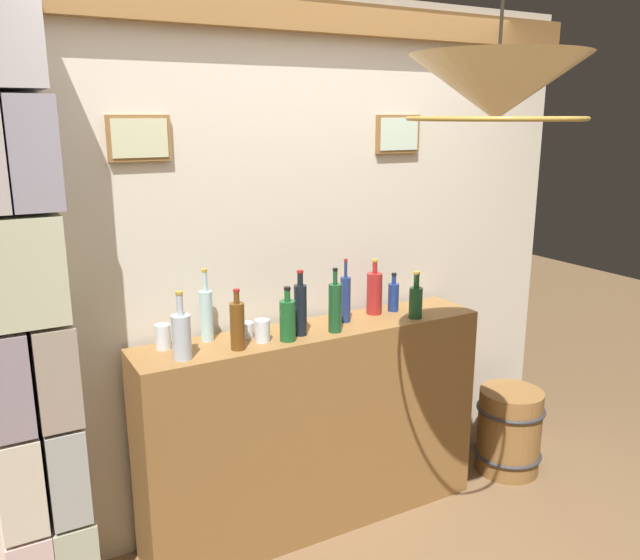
# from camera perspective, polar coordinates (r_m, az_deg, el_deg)

# --- Properties ---
(panelled_rear_partition) EXTENTS (3.27, 0.15, 2.56)m
(panelled_rear_partition) POSITION_cam_1_polar(r_m,az_deg,el_deg) (3.20, -2.56, 2.45)
(panelled_rear_partition) COLOR beige
(panelled_rear_partition) RESTS_ON ground
(stone_pillar) EXTENTS (0.34, 0.40, 2.49)m
(stone_pillar) POSITION_cam_1_polar(r_m,az_deg,el_deg) (2.74, -24.63, -3.36)
(stone_pillar) COLOR beige
(stone_pillar) RESTS_ON ground
(bar_shelf_unit) EXTENTS (1.73, 0.33, 1.03)m
(bar_shelf_unit) POSITION_cam_1_polar(r_m,az_deg,el_deg) (3.28, -0.44, -12.90)
(bar_shelf_unit) COLOR olive
(bar_shelf_unit) RESTS_ON ground
(liquor_bottle_rye) EXTENTS (0.07, 0.07, 0.24)m
(liquor_bottle_rye) POSITION_cam_1_polar(r_m,az_deg,el_deg) (3.25, 8.41, -1.82)
(liquor_bottle_rye) COLOR #194A26
(liquor_bottle_rye) RESTS_ON bar_shelf_unit
(liquor_bottle_bourbon) EXTENTS (0.06, 0.06, 0.27)m
(liquor_bottle_bourbon) POSITION_cam_1_polar(r_m,az_deg,el_deg) (2.80, -7.27, -3.94)
(liquor_bottle_bourbon) COLOR brown
(liquor_bottle_bourbon) RESTS_ON bar_shelf_unit
(liquor_bottle_brandy) EXTENTS (0.06, 0.06, 0.31)m
(liquor_bottle_brandy) POSITION_cam_1_polar(r_m,az_deg,el_deg) (2.96, -1.73, -2.50)
(liquor_bottle_brandy) COLOR black
(liquor_bottle_brandy) RESTS_ON bar_shelf_unit
(liquor_bottle_vodka) EXTENTS (0.08, 0.08, 0.29)m
(liquor_bottle_vodka) POSITION_cam_1_polar(r_m,az_deg,el_deg) (2.74, -12.08, -4.77)
(liquor_bottle_vodka) COLOR #B1BFCA
(liquor_bottle_vodka) RESTS_ON bar_shelf_unit
(liquor_bottle_gin) EXTENTS (0.06, 0.06, 0.20)m
(liquor_bottle_gin) POSITION_cam_1_polar(r_m,az_deg,el_deg) (3.36, 6.47, -1.42)
(liquor_bottle_gin) COLOR navy
(liquor_bottle_gin) RESTS_ON bar_shelf_unit
(liquor_bottle_whiskey) EXTENTS (0.08, 0.08, 0.28)m
(liquor_bottle_whiskey) POSITION_cam_1_polar(r_m,az_deg,el_deg) (3.29, 4.80, -1.11)
(liquor_bottle_whiskey) COLOR maroon
(liquor_bottle_whiskey) RESTS_ON bar_shelf_unit
(liquor_bottle_sherry) EXTENTS (0.06, 0.06, 0.33)m
(liquor_bottle_sherry) POSITION_cam_1_polar(r_m,az_deg,el_deg) (2.93, -9.96, -2.94)
(liquor_bottle_sherry) COLOR #A9D3D5
(liquor_bottle_sherry) RESTS_ON bar_shelf_unit
(liquor_bottle_scotch) EXTENTS (0.05, 0.05, 0.31)m
(liquor_bottle_scotch) POSITION_cam_1_polar(r_m,az_deg,el_deg) (3.15, 2.25, -1.63)
(liquor_bottle_scotch) COLOR navy
(liquor_bottle_scotch) RESTS_ON bar_shelf_unit
(liquor_bottle_tequila) EXTENTS (0.06, 0.06, 0.30)m
(liquor_bottle_tequila) POSITION_cam_1_polar(r_m,az_deg,el_deg) (3.00, 1.33, -2.38)
(liquor_bottle_tequila) COLOR #194B25
(liquor_bottle_tequila) RESTS_ON bar_shelf_unit
(liquor_bottle_port) EXTENTS (0.07, 0.07, 0.25)m
(liquor_bottle_port) POSITION_cam_1_polar(r_m,az_deg,el_deg) (2.90, -2.87, -3.50)
(liquor_bottle_port) COLOR #195626
(liquor_bottle_port) RESTS_ON bar_shelf_unit
(glass_tumbler_rocks) EXTENTS (0.07, 0.07, 0.10)m
(glass_tumbler_rocks) POSITION_cam_1_polar(r_m,az_deg,el_deg) (2.90, -5.10, -4.46)
(glass_tumbler_rocks) COLOR silver
(glass_tumbler_rocks) RESTS_ON bar_shelf_unit
(glass_tumbler_highball) EXTENTS (0.07, 0.07, 0.11)m
(glass_tumbler_highball) POSITION_cam_1_polar(r_m,az_deg,el_deg) (2.89, -13.63, -4.86)
(glass_tumbler_highball) COLOR silver
(glass_tumbler_highball) RESTS_ON bar_shelf_unit
(glass_tumbler_shot) EXTENTS (0.06, 0.06, 0.07)m
(glass_tumbler_shot) POSITION_cam_1_polar(r_m,az_deg,el_deg) (2.97, -6.47, -4.39)
(glass_tumbler_shot) COLOR silver
(glass_tumbler_shot) RESTS_ON bar_shelf_unit
(pendant_lamp) EXTENTS (0.61, 0.61, 0.50)m
(pendant_lamp) POSITION_cam_1_polar(r_m,az_deg,el_deg) (2.37, 15.28, 15.84)
(pendant_lamp) COLOR beige
(wooden_barrel) EXTENTS (0.39, 0.39, 0.49)m
(wooden_barrel) POSITION_cam_1_polar(r_m,az_deg,el_deg) (4.00, 16.28, -12.59)
(wooden_barrel) COLOR olive
(wooden_barrel) RESTS_ON ground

